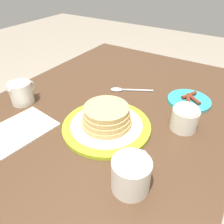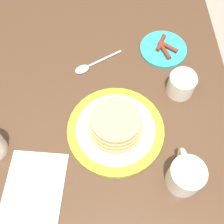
% 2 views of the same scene
% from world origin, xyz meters
% --- Properties ---
extents(ground_plane, '(8.00, 8.00, 0.00)m').
position_xyz_m(ground_plane, '(0.00, 0.00, 0.00)').
color(ground_plane, gray).
extents(dining_table, '(1.34, 0.83, 0.75)m').
position_xyz_m(dining_table, '(0.00, 0.00, 0.62)').
color(dining_table, '#4C3321').
rests_on(dining_table, ground_plane).
extents(pancake_plate, '(0.28, 0.28, 0.08)m').
position_xyz_m(pancake_plate, '(-0.01, -0.05, 0.78)').
color(pancake_plate, '#AAC628').
rests_on(pancake_plate, dining_table).
extents(side_plate_bacon, '(0.16, 0.16, 0.02)m').
position_xyz_m(side_plate_bacon, '(0.28, -0.23, 0.75)').
color(side_plate_bacon, '#2DADBC').
rests_on(side_plate_bacon, dining_table).
extents(coffee_mug, '(0.12, 0.09, 0.08)m').
position_xyz_m(coffee_mug, '(-0.16, -0.22, 0.79)').
color(coffee_mug, silver).
rests_on(coffee_mug, dining_table).
extents(sugar_bowl, '(0.08, 0.08, 0.09)m').
position_xyz_m(sugar_bowl, '(0.11, -0.26, 0.79)').
color(sugar_bowl, silver).
rests_on(sugar_bowl, dining_table).
extents(napkin, '(0.22, 0.17, 0.01)m').
position_xyz_m(napkin, '(-0.17, 0.16, 0.75)').
color(napkin, silver).
rests_on(napkin, dining_table).
extents(spoon, '(0.10, 0.16, 0.01)m').
position_xyz_m(spoon, '(0.22, 0.02, 0.75)').
color(spoon, silver).
rests_on(spoon, dining_table).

